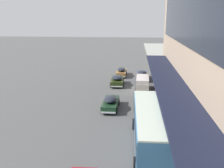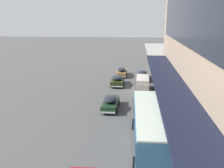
{
  "view_description": "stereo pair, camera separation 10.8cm",
  "coord_description": "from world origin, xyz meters",
  "px_view_note": "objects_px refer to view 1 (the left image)",
  "views": [
    {
      "loc": [
        2.84,
        -7.43,
        10.09
      ],
      "look_at": [
        0.11,
        21.67,
        2.17
      ],
      "focal_mm": 40.0,
      "sensor_mm": 36.0,
      "label": 1
    },
    {
      "loc": [
        2.95,
        -7.42,
        10.09
      ],
      "look_at": [
        0.11,
        21.67,
        2.17
      ],
      "focal_mm": 40.0,
      "sensor_mm": 36.0,
      "label": 2
    }
  ],
  "objects_px": {
    "sedan_oncoming_rear": "(111,102)",
    "sedan_trailing_mid": "(117,80)",
    "vw_van": "(142,83)",
    "transit_bus_kerbside_front": "(152,126)",
    "sedan_trailing_near": "(121,72)",
    "sedan_second_near": "(142,75)"
  },
  "relations": [
    {
      "from": "transit_bus_kerbside_front",
      "to": "sedan_trailing_mid",
      "type": "bearing_deg",
      "value": 102.28
    },
    {
      "from": "vw_van",
      "to": "sedan_oncoming_rear",
      "type": "bearing_deg",
      "value": -116.43
    },
    {
      "from": "sedan_oncoming_rear",
      "to": "vw_van",
      "type": "distance_m",
      "value": 8.42
    },
    {
      "from": "sedan_oncoming_rear",
      "to": "sedan_trailing_mid",
      "type": "bearing_deg",
      "value": 89.99
    },
    {
      "from": "sedan_trailing_near",
      "to": "vw_van",
      "type": "distance_m",
      "value": 9.45
    },
    {
      "from": "transit_bus_kerbside_front",
      "to": "sedan_oncoming_rear",
      "type": "bearing_deg",
      "value": 115.52
    },
    {
      "from": "transit_bus_kerbside_front",
      "to": "sedan_oncoming_rear",
      "type": "xyz_separation_m",
      "value": [
        -4.04,
        8.46,
        -1.11
      ]
    },
    {
      "from": "sedan_trailing_near",
      "to": "sedan_second_near",
      "type": "bearing_deg",
      "value": -32.04
    },
    {
      "from": "transit_bus_kerbside_front",
      "to": "sedan_second_near",
      "type": "relative_size",
      "value": 2.07
    },
    {
      "from": "sedan_oncoming_rear",
      "to": "sedan_trailing_mid",
      "type": "relative_size",
      "value": 1.01
    },
    {
      "from": "sedan_oncoming_rear",
      "to": "vw_van",
      "type": "relative_size",
      "value": 1.01
    },
    {
      "from": "transit_bus_kerbside_front",
      "to": "sedan_second_near",
      "type": "distance_m",
      "value": 22.58
    },
    {
      "from": "transit_bus_kerbside_front",
      "to": "sedan_second_near",
      "type": "height_order",
      "value": "transit_bus_kerbside_front"
    },
    {
      "from": "transit_bus_kerbside_front",
      "to": "sedan_oncoming_rear",
      "type": "distance_m",
      "value": 9.44
    },
    {
      "from": "sedan_trailing_near",
      "to": "sedan_second_near",
      "type": "relative_size",
      "value": 0.98
    },
    {
      "from": "sedan_oncoming_rear",
      "to": "sedan_second_near",
      "type": "relative_size",
      "value": 0.95
    },
    {
      "from": "sedan_trailing_mid",
      "to": "sedan_second_near",
      "type": "xyz_separation_m",
      "value": [
        3.83,
        4.02,
        -0.01
      ]
    },
    {
      "from": "sedan_trailing_mid",
      "to": "vw_van",
      "type": "bearing_deg",
      "value": -34.22
    },
    {
      "from": "transit_bus_kerbside_front",
      "to": "sedan_second_near",
      "type": "xyz_separation_m",
      "value": [
        -0.2,
        22.56,
        -1.11
      ]
    },
    {
      "from": "sedan_oncoming_rear",
      "to": "sedan_trailing_near",
      "type": "distance_m",
      "value": 16.33
    },
    {
      "from": "vw_van",
      "to": "sedan_trailing_near",
      "type": "bearing_deg",
      "value": 111.51
    },
    {
      "from": "sedan_trailing_mid",
      "to": "transit_bus_kerbside_front",
      "type": "bearing_deg",
      "value": -77.72
    }
  ]
}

